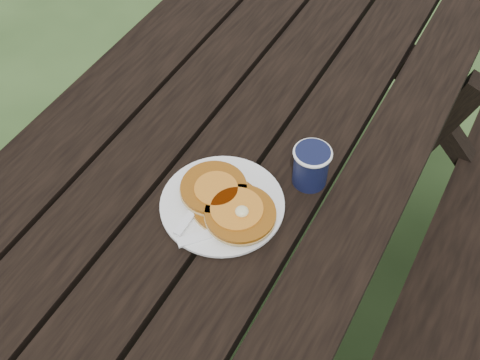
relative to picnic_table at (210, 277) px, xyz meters
The scene contains 7 objects.
ground 0.37m from the picnic_table, ahead, with size 60.00×60.00×0.00m, color #2B411C.
picnic_table is the anchor object (origin of this frame).
plate 0.39m from the picnic_table, 28.76° to the right, with size 0.23×0.23×0.01m, color white.
pancake_stack 0.42m from the picnic_table, 26.31° to the right, with size 0.20×0.16×0.04m.
knife 0.42m from the picnic_table, 41.09° to the right, with size 0.02×0.18×0.01m, color white.
fork 0.41m from the picnic_table, 70.28° to the right, with size 0.03×0.16×0.01m, color white, non-canonical shape.
coffee_cup 0.48m from the picnic_table, 28.99° to the left, with size 0.08×0.08×0.09m.
Camera 1 is at (0.43, -0.62, 1.68)m, focal length 45.00 mm.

